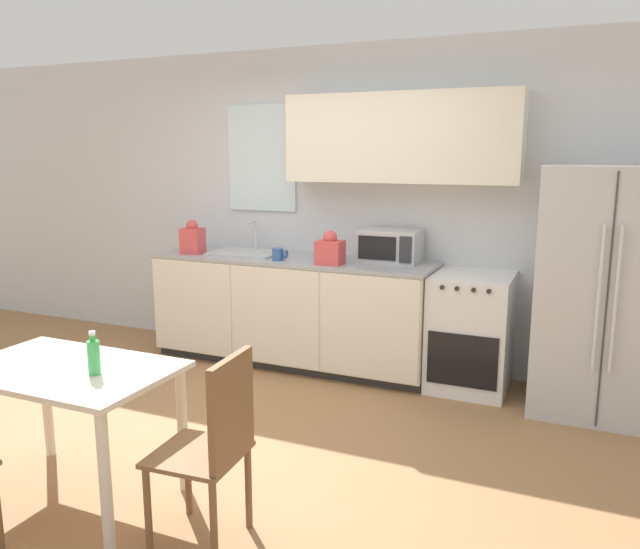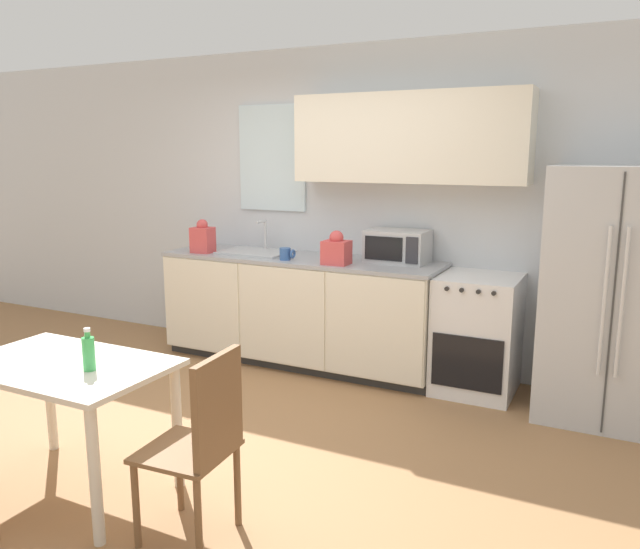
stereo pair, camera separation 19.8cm
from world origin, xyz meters
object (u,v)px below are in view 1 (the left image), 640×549
object	(u,v)px
refrigerator	(606,292)
coffee_mug	(279,254)
dining_chair_side	(216,438)
dining_table	(68,388)
drink_bottle	(94,356)
oven_range	(471,332)
microwave	(390,246)

from	to	relation	value
refrigerator	coffee_mug	world-z (taller)	refrigerator
dining_chair_side	coffee_mug	bearing A→B (deg)	16.77
dining_table	dining_chair_side	size ratio (longest dim) A/B	1.19
coffee_mug	dining_chair_side	world-z (taller)	coffee_mug
dining_table	drink_bottle	size ratio (longest dim) A/B	4.98
drink_bottle	oven_range	bearing A→B (deg)	60.00
refrigerator	dining_chair_side	distance (m)	2.93
refrigerator	drink_bottle	size ratio (longest dim) A/B	7.79
oven_range	dining_table	xyz separation A→B (m)	(-1.63, -2.44, 0.16)
coffee_mug	dining_chair_side	bearing A→B (deg)	-69.54
dining_table	oven_range	bearing A→B (deg)	56.19
oven_range	microwave	xyz separation A→B (m)	(-0.70, 0.11, 0.62)
dining_table	dining_chair_side	bearing A→B (deg)	-2.75
refrigerator	oven_range	bearing A→B (deg)	175.92
dining_table	dining_chair_side	distance (m)	0.93
oven_range	drink_bottle	xyz separation A→B (m)	(-1.42, -2.46, 0.37)
coffee_mug	dining_table	bearing A→B (deg)	-92.07
dining_table	drink_bottle	xyz separation A→B (m)	(0.21, -0.02, 0.21)
dining_chair_side	refrigerator	bearing A→B (deg)	-37.56
refrigerator	coffee_mug	size ratio (longest dim) A/B	13.41
dining_chair_side	drink_bottle	world-z (taller)	drink_bottle
refrigerator	microwave	distance (m)	1.64
refrigerator	drink_bottle	bearing A→B (deg)	-134.35
refrigerator	dining_table	size ratio (longest dim) A/B	1.57
oven_range	dining_chair_side	size ratio (longest dim) A/B	0.97
coffee_mug	dining_table	xyz separation A→B (m)	(-0.08, -2.23, -0.38)
microwave	drink_bottle	world-z (taller)	microwave
dining_chair_side	drink_bottle	size ratio (longest dim) A/B	4.18
refrigerator	dining_table	bearing A→B (deg)	-137.10
microwave	drink_bottle	bearing A→B (deg)	-105.77
drink_bottle	coffee_mug	bearing A→B (deg)	93.36
microwave	dining_table	world-z (taller)	microwave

